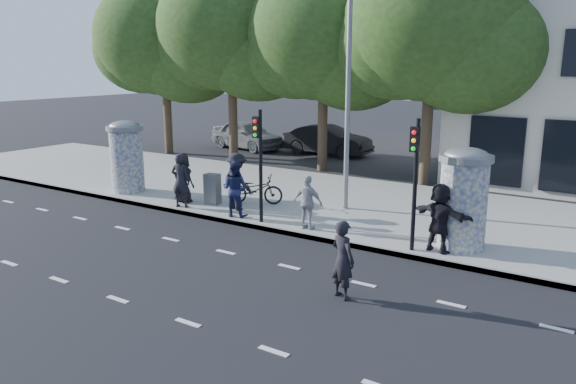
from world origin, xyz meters
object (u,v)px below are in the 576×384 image
Objects in this scene: ped_c at (235,189)px; bicycle at (255,189)px; ped_e at (308,203)px; ped_a at (183,178)px; car_mid at (328,140)px; ad_column_right at (464,196)px; man_road at (343,260)px; traffic_pole_near at (259,155)px; traffic_pole_far at (415,171)px; street_lamp at (348,65)px; ped_d at (237,181)px; ped_f at (440,218)px; ad_column_left at (127,155)px; cabinet_left at (212,189)px; car_left at (247,135)px; cabinet_right at (448,225)px; ped_b at (181,181)px.

ped_c is 1.72m from bicycle.
ped_e reaches higher than bicycle.
ped_a is 0.36× the size of car_mid.
man_road is (-1.27, -4.22, -0.68)m from ad_column_right.
traffic_pole_near is 1.00× the size of traffic_pole_far.
street_lamp is 5.13m from ped_d.
man_road is (8.22, -3.90, -0.16)m from ped_a.
car_mid is at bearing -63.75° from ped_d.
street_lamp is 6.03m from ped_f.
ad_column_left is 1.55× the size of man_road.
ped_f is (6.93, -0.52, -0.04)m from ped_d.
cabinet_left is (-8.49, 0.05, -0.87)m from ad_column_right.
ad_column_left reaches higher than ped_c.
car_mid is at bearing 121.74° from street_lamp.
ped_c reaches higher than car_left.
cabinet_left reaches higher than cabinet_right.
car_mid is (4.89, 0.72, -0.02)m from car_left.
car_left is (-3.20, 11.61, -0.73)m from ad_column_left.
traffic_pole_far is (4.80, 0.00, 0.00)m from traffic_pole_near.
ped_c is 0.92× the size of bicycle.
car_mid is (-1.22, 12.45, -0.23)m from ped_a.
traffic_pole_near is at bearing 180.00° from traffic_pole_far.
ped_c is 13.46m from car_mid.
cabinet_left is (-1.21, -0.81, 0.02)m from bicycle.
street_lamp is at bearing 18.21° from cabinet_left.
cabinet_right is at bearing -167.39° from ped_e.
ad_column_right is 19.34m from car_left.
bicycle is (-6.88, 1.46, -0.40)m from ped_f.
cabinet_right reaches higher than bicycle.
car_mid is (-9.71, 13.04, -1.44)m from traffic_pole_far.
car_left is at bearing 139.83° from traffic_pole_far.
ped_b is at bearing 14.74° from ped_f.
car_left is (-14.60, 12.32, -1.42)m from traffic_pole_far.
man_road is at bearing 157.32° from ped_a.
traffic_pole_far is 1.99× the size of man_road.
traffic_pole_far reaches higher than cabinet_left.
ped_b is 1.92m from ped_d.
ped_f is 7.04m from bicycle.
car_mid is (-9.44, 16.35, -0.06)m from man_road.
traffic_pole_far is 1.88× the size of ped_b.
cabinet_left is (-8.09, 0.64, -0.38)m from ped_f.
ped_a is at bearing 94.02° from bicycle.
ad_column_right is 0.56× the size of car_left.
ped_b is (-9.08, -0.85, -0.48)m from ad_column_right.
man_road reaches higher than car_left.
ped_b is 2.52m from bicycle.
cabinet_left is (1.00, 0.37, -0.35)m from ped_a.
man_road is at bearing 89.53° from ped_f.
ped_d is at bearing -12.53° from ped_e.
bicycle is at bearing -149.19° from ped_a.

